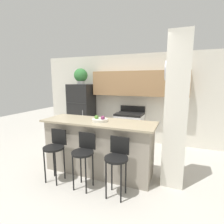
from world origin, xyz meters
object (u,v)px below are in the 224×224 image
stove_range (129,128)px  bar_stool_right (117,158)px  potted_plant_on_fridge (81,76)px  trash_bin (95,136)px  fruit_bowl (100,120)px  bar_stool_left (55,148)px  refrigerator (82,112)px  bar_stool_mid (84,153)px

stove_range → bar_stool_right: (0.45, -2.29, 0.15)m
potted_plant_on_fridge → trash_bin: potted_plant_on_fridge is taller
stove_range → bar_stool_right: 2.33m
bar_stool_right → fruit_bowl: size_ratio=3.16×
bar_stool_left → potted_plant_on_fridge: potted_plant_on_fridge is taller
refrigerator → potted_plant_on_fridge: size_ratio=3.59×
stove_range → bar_stool_left: bearing=-107.6°
refrigerator → stove_range: (1.55, 0.00, -0.39)m
bar_stool_mid → trash_bin: bar_stool_mid is taller
trash_bin → bar_stool_left: bearing=-82.9°
potted_plant_on_fridge → fruit_bowl: size_ratio=1.61×
stove_range → potted_plant_on_fridge: size_ratio=2.27×
stove_range → potted_plant_on_fridge: (-1.55, -0.00, 1.49)m
refrigerator → potted_plant_on_fridge: potted_plant_on_fridge is taller
fruit_bowl → trash_bin: size_ratio=0.77×
potted_plant_on_fridge → trash_bin: 1.86m
bar_stool_mid → potted_plant_on_fridge: 3.00m
potted_plant_on_fridge → fruit_bowl: bearing=-50.3°
bar_stool_mid → bar_stool_right: 0.59m
bar_stool_right → potted_plant_on_fridge: size_ratio=1.97×
refrigerator → bar_stool_left: (0.82, -2.28, -0.23)m
stove_range → trash_bin: bearing=-167.6°
refrigerator → potted_plant_on_fridge: bearing=118.8°
bar_stool_mid → potted_plant_on_fridge: (-1.41, 2.28, 1.33)m
stove_range → bar_stool_right: size_ratio=1.15×
bar_stool_left → bar_stool_right: bearing=0.0°
bar_stool_left → trash_bin: size_ratio=2.44×
trash_bin → bar_stool_mid: bearing=-67.8°
stove_range → fruit_bowl: bearing=-92.7°
bar_stool_mid → potted_plant_on_fridge: size_ratio=1.97×
stove_range → trash_bin: size_ratio=2.82×
bar_stool_left → fruit_bowl: (0.64, 0.52, 0.46)m
bar_stool_left → fruit_bowl: size_ratio=3.16×
stove_range → fruit_bowl: 1.87m
bar_stool_left → bar_stool_right: 1.17m
fruit_bowl → trash_bin: bearing=120.0°
fruit_bowl → refrigerator: bearing=129.7°
refrigerator → trash_bin: bearing=-20.5°
refrigerator → bar_stool_right: refrigerator is taller
potted_plant_on_fridge → bar_stool_right: bearing=-48.8°
stove_range → bar_stool_mid: stove_range is taller
refrigerator → bar_stool_left: 2.44m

